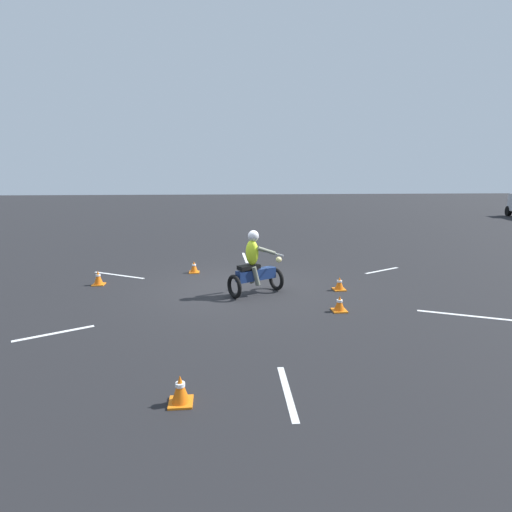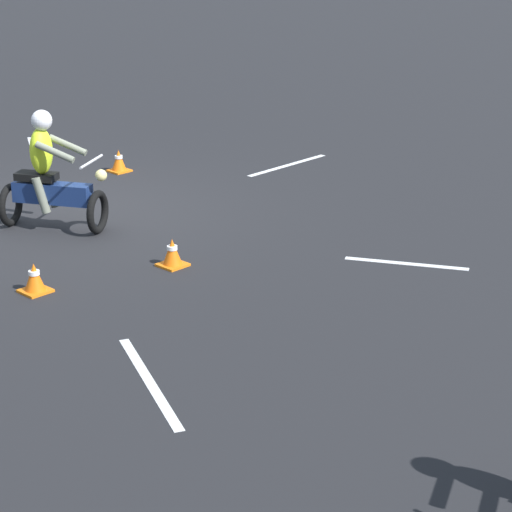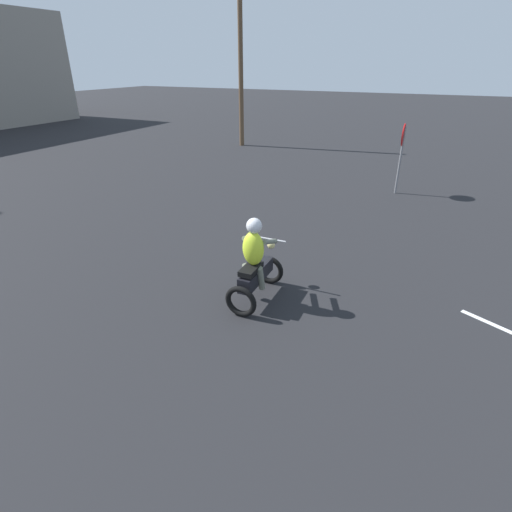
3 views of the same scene
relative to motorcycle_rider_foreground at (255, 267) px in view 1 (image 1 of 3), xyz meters
name	(u,v)px [view 1 (image 1 of 3)]	position (x,y,z in m)	size (l,w,h in m)	color
ground_plane	(238,288)	(-0.64, -0.39, -0.73)	(120.00, 120.00, 0.00)	black
motorcycle_rider_foreground	(255,267)	(0.00, 0.00, 0.00)	(1.20, 1.52, 1.66)	black
traffic_cone_near_left	(98,278)	(-1.33, -4.26, -0.53)	(0.32, 0.32, 0.41)	orange
traffic_cone_near_right	(339,284)	(-0.17, 2.28, -0.56)	(0.32, 0.32, 0.35)	orange
traffic_cone_mid_center	(339,304)	(1.50, 1.76, -0.56)	(0.32, 0.32, 0.35)	orange
traffic_cone_far_right	(180,390)	(4.93, -1.46, -0.53)	(0.32, 0.32, 0.40)	orange
traffic_cone_far_center	(194,267)	(-2.54, -1.68, -0.55)	(0.32, 0.32, 0.37)	orange
lane_stripe_e	(287,392)	(4.79, 0.00, -0.72)	(0.10, 1.48, 0.01)	silver
lane_stripe_ne	(467,316)	(2.07, 4.44, -0.72)	(0.10, 2.01, 0.01)	silver
lane_stripe_nw	(382,270)	(-2.24, 4.34, -0.72)	(0.10, 1.55, 0.01)	silver
lane_stripe_w	(245,258)	(-4.76, 0.08, -0.72)	(0.10, 1.91, 0.01)	silver
lane_stripe_sw	(119,275)	(-2.42, -3.98, -0.72)	(0.10, 1.96, 0.01)	silver
lane_stripe_se	(55,333)	(2.24, -4.10, -0.72)	(0.10, 1.44, 0.01)	silver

